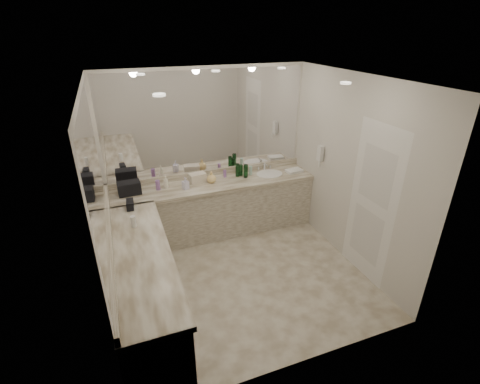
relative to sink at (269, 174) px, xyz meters
name	(u,v)px	position (x,y,z in m)	size (l,w,h in m)	color
floor	(242,275)	(-0.95, -1.20, -0.90)	(3.20, 3.20, 0.00)	beige
ceiling	(242,80)	(-0.95, -1.20, 1.71)	(3.20, 3.20, 0.00)	white
wall_back	(208,152)	(-0.95, 0.30, 0.41)	(3.20, 0.02, 2.60)	beige
wall_left	(103,213)	(-2.55, -1.20, 0.41)	(0.02, 3.00, 2.60)	beige
wall_right	(351,172)	(0.65, -1.20, 0.41)	(0.02, 3.00, 2.60)	beige
vanity_back_base	(215,209)	(-0.95, 0.00, -0.48)	(3.20, 0.60, 0.84)	beige
vanity_back_top	(215,184)	(-0.95, -0.01, -0.03)	(3.20, 0.64, 0.06)	beige
vanity_left_base	(145,288)	(-2.25, -1.50, -0.48)	(0.60, 2.40, 0.84)	beige
vanity_left_top	(141,255)	(-2.24, -1.50, -0.03)	(0.64, 2.42, 0.06)	beige
backsplash_back	(209,173)	(-0.95, 0.28, 0.05)	(3.20, 0.04, 0.10)	beige
backsplash_left	(110,240)	(-2.53, -1.20, 0.05)	(0.04, 3.00, 0.10)	beige
mirror_back	(207,123)	(-0.95, 0.29, 0.88)	(3.12, 0.01, 1.55)	white
mirror_left	(96,172)	(-2.54, -1.20, 0.88)	(0.01, 2.92, 1.55)	white
sink	(269,174)	(0.00, 0.00, 0.00)	(0.44, 0.44, 0.03)	white
faucet	(264,166)	(0.00, 0.21, 0.07)	(0.24, 0.16, 0.14)	silver
wall_phone	(320,153)	(0.61, -0.50, 0.46)	(0.06, 0.10, 0.24)	white
door	(372,205)	(0.64, -1.70, 0.16)	(0.02, 0.82, 2.10)	white
black_toiletry_bag	(129,188)	(-2.22, 0.03, 0.10)	(0.32, 0.20, 0.18)	black
black_bag_spill	(130,205)	(-2.25, -0.42, 0.06)	(0.09, 0.20, 0.11)	black
cream_cosmetic_case	(198,178)	(-1.19, 0.10, 0.08)	(0.25, 0.15, 0.14)	beige
hand_towel	(294,171)	(0.43, -0.06, 0.03)	(0.27, 0.18, 0.04)	white
lotion_left	(133,221)	(-2.25, -0.92, 0.08)	(0.06, 0.06, 0.15)	white
soap_bottle_a	(166,182)	(-1.69, 0.06, 0.10)	(0.07, 0.07, 0.19)	white
soap_bottle_b	(185,183)	(-1.42, -0.08, 0.10)	(0.08, 0.09, 0.19)	silver
soap_bottle_c	(211,177)	(-0.99, 0.01, 0.10)	(0.15, 0.15, 0.19)	#FFD784
green_bottle_0	(241,170)	(-0.47, 0.11, 0.10)	(0.07, 0.07, 0.18)	#134A1C
green_bottle_1	(237,170)	(-0.52, 0.11, 0.11)	(0.06, 0.06, 0.21)	#134A1C
green_bottle_2	(246,171)	(-0.42, 0.02, 0.11)	(0.07, 0.07, 0.22)	#134A1C
amenity_bottle_0	(211,180)	(-1.00, 0.00, 0.05)	(0.04, 0.04, 0.09)	#E57F66
amenity_bottle_1	(137,189)	(-2.11, 0.01, 0.07)	(0.05, 0.05, 0.14)	silver
amenity_bottle_2	(225,174)	(-0.73, 0.14, 0.07)	(0.05, 0.05, 0.12)	#9966B2
amenity_bottle_3	(251,170)	(-0.30, 0.09, 0.08)	(0.05, 0.05, 0.15)	silver
amenity_bottle_4	(158,185)	(-1.81, 0.04, 0.08)	(0.07, 0.07, 0.15)	#9966B2
amenity_bottle_5	(199,181)	(-1.18, 0.05, 0.04)	(0.04, 0.04, 0.07)	#3F3F4C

